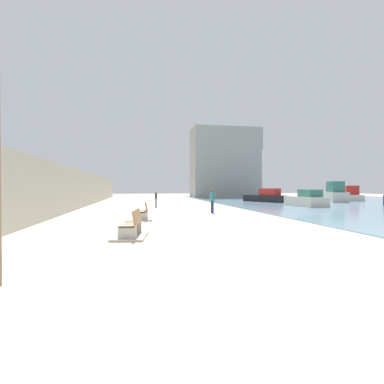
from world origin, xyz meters
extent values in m
plane|color=#C6B793|center=(0.00, 18.00, 0.00)|extent=(120.00, 120.00, 0.00)
cube|color=#ADAAA3|center=(-7.50, 18.00, 1.62)|extent=(0.80, 64.00, 3.24)
cube|color=#ADAAA3|center=(-2.68, 3.11, 0.25)|extent=(0.62, 0.27, 0.50)
cube|color=#ADAAA3|center=(-2.51, 4.50, 0.25)|extent=(0.62, 0.27, 0.50)
cube|color=#997047|center=(-2.60, 3.81, 0.45)|extent=(0.69, 1.65, 0.06)
cube|color=#997047|center=(-2.37, 3.78, 0.73)|extent=(0.36, 1.61, 0.50)
cube|color=#ADAAA3|center=(-2.60, 3.81, 0.04)|extent=(1.35, 2.22, 0.08)
cube|color=#ADAAA3|center=(-2.16, 9.06, 0.25)|extent=(0.61, 0.22, 0.50)
cube|color=#ADAAA3|center=(-2.11, 10.46, 0.25)|extent=(0.61, 0.22, 0.50)
cube|color=#997047|center=(-2.14, 9.76, 0.45)|extent=(0.56, 1.62, 0.06)
cube|color=#997047|center=(-1.91, 9.75, 0.73)|extent=(0.22, 1.60, 0.50)
cube|color=#ADAAA3|center=(-2.14, 9.76, 0.04)|extent=(1.18, 2.14, 0.08)
cylinder|color=navy|center=(-0.82, 19.98, 0.38)|extent=(0.12, 0.12, 0.75)
cylinder|color=navy|center=(-0.84, 19.85, 0.38)|extent=(0.12, 0.12, 0.75)
cube|color=#333338|center=(-0.83, 19.92, 1.02)|extent=(0.22, 0.34, 0.53)
sphere|color=tan|center=(-0.83, 19.92, 1.41)|extent=(0.20, 0.20, 0.20)
cylinder|color=#333338|center=(-0.80, 20.14, 1.04)|extent=(0.09, 0.09, 0.48)
cylinder|color=#333338|center=(-0.86, 19.70, 1.04)|extent=(0.09, 0.09, 0.48)
cylinder|color=navy|center=(2.70, 13.12, 0.42)|extent=(0.12, 0.12, 0.84)
cylinder|color=navy|center=(2.64, 13.23, 0.42)|extent=(0.12, 0.12, 0.84)
cube|color=teal|center=(2.67, 13.18, 1.14)|extent=(0.31, 0.37, 0.60)
sphere|color=brown|center=(2.67, 13.18, 1.58)|extent=(0.23, 0.23, 0.23)
cylinder|color=teal|center=(2.78, 12.98, 1.17)|extent=(0.09, 0.09, 0.54)
cylinder|color=teal|center=(2.56, 13.37, 1.17)|extent=(0.09, 0.09, 0.54)
cube|color=beige|center=(12.94, 18.78, 0.48)|extent=(2.14, 4.54, 0.87)
cube|color=#337060|center=(12.97, 18.11, 1.24)|extent=(1.44, 2.02, 0.67)
cube|color=black|center=(12.62, 27.52, 0.44)|extent=(3.81, 5.76, 0.79)
cube|color=red|center=(12.98, 26.76, 1.24)|extent=(2.05, 2.71, 0.82)
cylinder|color=silver|center=(12.51, 27.77, 3.59)|extent=(0.12, 0.12, 5.52)
cube|color=beige|center=(20.57, 25.74, 0.62)|extent=(2.71, 4.53, 1.16)
cube|color=#337060|center=(20.46, 25.12, 1.84)|extent=(1.69, 2.08, 1.28)
cube|color=beige|center=(25.72, 30.12, 0.43)|extent=(5.10, 8.13, 0.78)
cube|color=red|center=(25.26, 29.03, 1.41)|extent=(2.76, 3.80, 1.18)
cube|color=gray|center=(13.02, 46.00, 6.17)|extent=(12.00, 6.00, 12.34)
camera|label=1|loc=(-2.28, -7.17, 1.76)|focal=28.42mm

